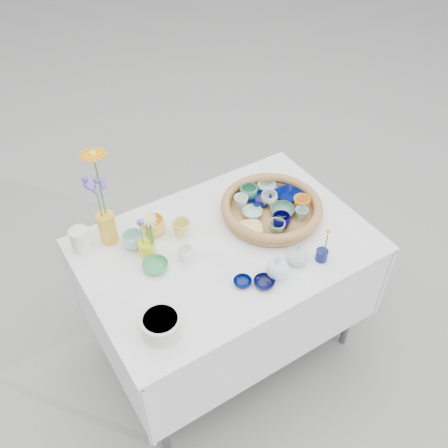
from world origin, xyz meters
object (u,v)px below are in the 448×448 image
tall_vase_yellow (107,228)px  display_table (226,341)px  bud_vase_seafoam (297,254)px  wicker_tray (271,209)px

tall_vase_yellow → display_table: bearing=-35.0°
display_table → bud_vase_seafoam: 0.87m
wicker_tray → display_table: bearing=-169.9°
bud_vase_seafoam → tall_vase_yellow: bearing=138.4°
bud_vase_seafoam → tall_vase_yellow: (-0.62, 0.55, 0.03)m
wicker_tray → tall_vase_yellow: bearing=160.6°
bud_vase_seafoam → display_table: bearing=127.5°
wicker_tray → bud_vase_seafoam: 0.31m
display_table → tall_vase_yellow: size_ratio=8.42×
wicker_tray → tall_vase_yellow: 0.75m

